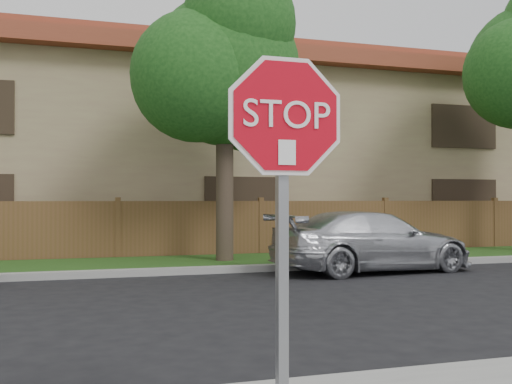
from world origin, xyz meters
name	(u,v)px	position (x,y,z in m)	size (l,w,h in m)	color
far_curb	(129,273)	(0.00, 8.15, 0.07)	(70.00, 0.30, 0.15)	gray
grass_strip	(123,265)	(0.00, 9.80, 0.06)	(70.00, 3.00, 0.12)	#1E4714
fence	(118,231)	(0.00, 11.40, 0.80)	(70.00, 0.12, 1.60)	brown
apartment_building	(106,146)	(0.00, 17.00, 3.53)	(35.20, 9.20, 7.20)	#9E8362
tree_mid	(227,70)	(2.52, 9.57, 4.87)	(4.80, 3.90, 7.35)	#382B21
stop_sign	(284,170)	(0.02, -1.48, 1.83)	(1.01, 0.13, 2.55)	gray
sedan_right	(372,242)	(5.35, 7.31, 0.69)	(1.93, 4.74, 1.38)	silver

